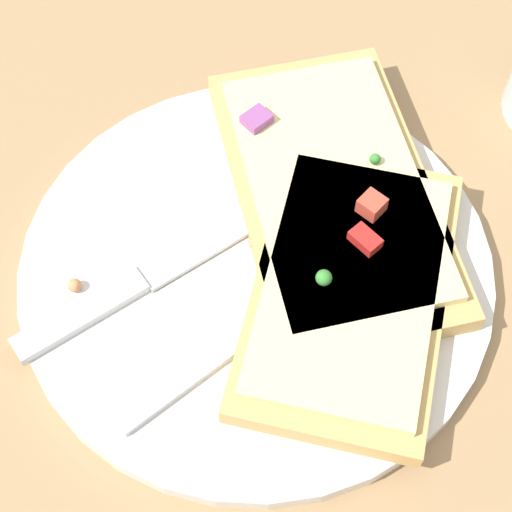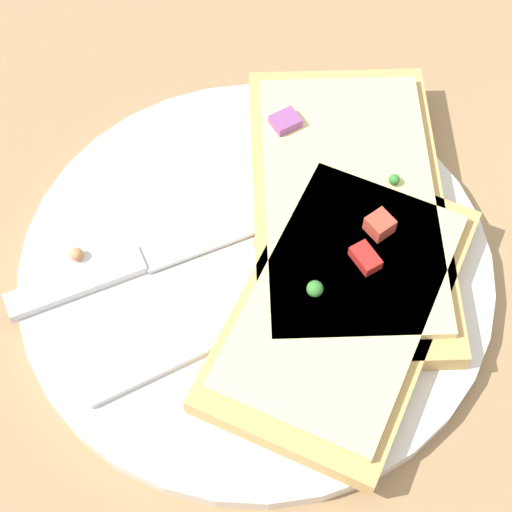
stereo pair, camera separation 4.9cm
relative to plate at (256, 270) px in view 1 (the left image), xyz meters
The scene contains 7 objects.
ground_plane 0.01m from the plate, ahead, with size 4.00×4.00×0.00m, color #9E7A51.
plate is the anchor object (origin of this frame).
fork 0.03m from the plate, 29.17° to the right, with size 0.09×0.20×0.01m.
knife 0.06m from the plate, 143.03° to the right, with size 0.10×0.20×0.01m.
pizza_slice_main 0.07m from the plate, 75.14° to the left, with size 0.22×0.23×0.03m.
pizza_slice_corner 0.06m from the plate, ahead, with size 0.15×0.20×0.03m.
crumb_scatter 0.04m from the plate, 153.29° to the right, with size 0.12×0.13×0.01m.
Camera 1 is at (0.13, -0.21, 0.44)m, focal length 60.00 mm.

